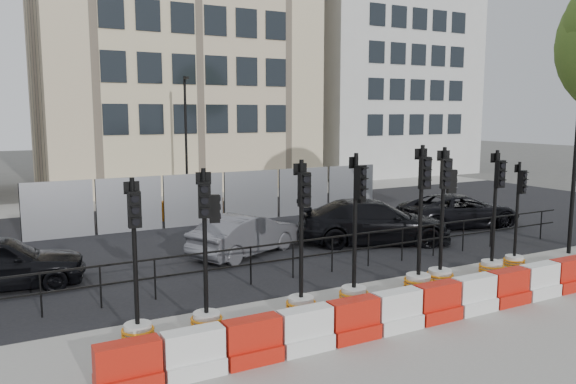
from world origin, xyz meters
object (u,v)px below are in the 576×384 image
traffic_signal_a (137,310)px  traffic_signal_h (515,247)px  traffic_signal_d (355,270)px  car_c (374,222)px

traffic_signal_a → traffic_signal_h: traffic_signal_a is taller
traffic_signal_a → traffic_signal_d: bearing=-1.4°
traffic_signal_d → car_c: 6.14m
traffic_signal_d → traffic_signal_a: bearing=158.4°
traffic_signal_d → car_c: size_ratio=0.63×
traffic_signal_h → car_c: 4.58m
traffic_signal_d → traffic_signal_h: 5.63m
traffic_signal_d → traffic_signal_h: (5.61, 0.35, -0.20)m
traffic_signal_a → car_c: bearing=27.7°
traffic_signal_a → traffic_signal_h: size_ratio=1.05×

